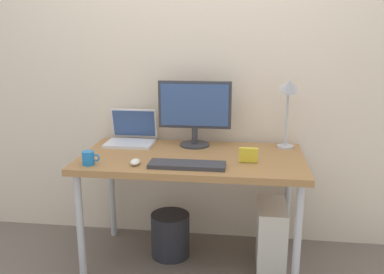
{
  "coord_description": "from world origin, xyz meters",
  "views": [
    {
      "loc": [
        0.32,
        -2.49,
        1.5
      ],
      "look_at": [
        0.0,
        0.0,
        0.86
      ],
      "focal_mm": 39.35,
      "sensor_mm": 36.0,
      "label": 1
    }
  ],
  "objects_px": {
    "laptop": "(132,135)",
    "wastebasket": "(170,235)",
    "coffee_mug": "(89,158)",
    "keyboard": "(186,165)",
    "desk": "(192,165)",
    "monitor": "(195,110)",
    "photo_frame": "(248,155)",
    "desk_lamp": "(289,96)",
    "mouse": "(135,162)",
    "computer_tower": "(271,235)"
  },
  "relations": [
    {
      "from": "laptop",
      "to": "computer_tower",
      "type": "bearing_deg",
      "value": -12.59
    },
    {
      "from": "laptop",
      "to": "photo_frame",
      "type": "bearing_deg",
      "value": -23.71
    },
    {
      "from": "desk",
      "to": "mouse",
      "type": "bearing_deg",
      "value": -143.55
    },
    {
      "from": "mouse",
      "to": "coffee_mug",
      "type": "relative_size",
      "value": 0.85
    },
    {
      "from": "laptop",
      "to": "mouse",
      "type": "xyz_separation_m",
      "value": [
        0.15,
        -0.47,
        -0.04
      ]
    },
    {
      "from": "desk",
      "to": "wastebasket",
      "type": "xyz_separation_m",
      "value": [
        -0.16,
        0.07,
        -0.52
      ]
    },
    {
      "from": "mouse",
      "to": "photo_frame",
      "type": "distance_m",
      "value": 0.66
    },
    {
      "from": "monitor",
      "to": "wastebasket",
      "type": "height_order",
      "value": "monitor"
    },
    {
      "from": "laptop",
      "to": "coffee_mug",
      "type": "xyz_separation_m",
      "value": [
        -0.12,
        -0.5,
        -0.02
      ]
    },
    {
      "from": "coffee_mug",
      "to": "photo_frame",
      "type": "xyz_separation_m",
      "value": [
        0.92,
        0.15,
        0.01
      ]
    },
    {
      "from": "mouse",
      "to": "coffee_mug",
      "type": "xyz_separation_m",
      "value": [
        -0.27,
        -0.03,
        0.02
      ]
    },
    {
      "from": "desk_lamp",
      "to": "wastebasket",
      "type": "relative_size",
      "value": 1.63
    },
    {
      "from": "computer_tower",
      "to": "laptop",
      "type": "bearing_deg",
      "value": 167.41
    },
    {
      "from": "keyboard",
      "to": "monitor",
      "type": "bearing_deg",
      "value": 91.05
    },
    {
      "from": "desk",
      "to": "laptop",
      "type": "relative_size",
      "value": 4.33
    },
    {
      "from": "keyboard",
      "to": "photo_frame",
      "type": "height_order",
      "value": "photo_frame"
    },
    {
      "from": "mouse",
      "to": "photo_frame",
      "type": "bearing_deg",
      "value": 10.5
    },
    {
      "from": "laptop",
      "to": "computer_tower",
      "type": "xyz_separation_m",
      "value": [
        0.97,
        -0.22,
        -0.59
      ]
    },
    {
      "from": "desk",
      "to": "coffee_mug",
      "type": "height_order",
      "value": "coffee_mug"
    },
    {
      "from": "mouse",
      "to": "laptop",
      "type": "bearing_deg",
      "value": 107.53
    },
    {
      "from": "laptop",
      "to": "computer_tower",
      "type": "relative_size",
      "value": 0.76
    },
    {
      "from": "keyboard",
      "to": "coffee_mug",
      "type": "height_order",
      "value": "coffee_mug"
    },
    {
      "from": "coffee_mug",
      "to": "computer_tower",
      "type": "xyz_separation_m",
      "value": [
        1.08,
        0.29,
        -0.57
      ]
    },
    {
      "from": "desk",
      "to": "laptop",
      "type": "height_order",
      "value": "laptop"
    },
    {
      "from": "desk_lamp",
      "to": "wastebasket",
      "type": "distance_m",
      "value": 1.21
    },
    {
      "from": "desk_lamp",
      "to": "mouse",
      "type": "relative_size",
      "value": 5.42
    },
    {
      "from": "laptop",
      "to": "mouse",
      "type": "height_order",
      "value": "laptop"
    },
    {
      "from": "mouse",
      "to": "coffee_mug",
      "type": "height_order",
      "value": "coffee_mug"
    },
    {
      "from": "computer_tower",
      "to": "mouse",
      "type": "bearing_deg",
      "value": -162.56
    },
    {
      "from": "monitor",
      "to": "laptop",
      "type": "bearing_deg",
      "value": 177.83
    },
    {
      "from": "photo_frame",
      "to": "desk_lamp",
      "type": "bearing_deg",
      "value": 53.83
    },
    {
      "from": "computer_tower",
      "to": "wastebasket",
      "type": "distance_m",
      "value": 0.67
    },
    {
      "from": "desk_lamp",
      "to": "mouse",
      "type": "distance_m",
      "value": 1.06
    },
    {
      "from": "desk",
      "to": "monitor",
      "type": "height_order",
      "value": "monitor"
    },
    {
      "from": "laptop",
      "to": "wastebasket",
      "type": "height_order",
      "value": "laptop"
    },
    {
      "from": "mouse",
      "to": "computer_tower",
      "type": "relative_size",
      "value": 0.21
    },
    {
      "from": "mouse",
      "to": "photo_frame",
      "type": "height_order",
      "value": "photo_frame"
    },
    {
      "from": "keyboard",
      "to": "wastebasket",
      "type": "xyz_separation_m",
      "value": [
        -0.15,
        0.29,
        -0.6
      ]
    },
    {
      "from": "laptop",
      "to": "coffee_mug",
      "type": "distance_m",
      "value": 0.52
    },
    {
      "from": "monitor",
      "to": "desk_lamp",
      "type": "xyz_separation_m",
      "value": [
        0.6,
        0.0,
        0.1
      ]
    },
    {
      "from": "desk",
      "to": "keyboard",
      "type": "distance_m",
      "value": 0.24
    },
    {
      "from": "monitor",
      "to": "computer_tower",
      "type": "height_order",
      "value": "monitor"
    },
    {
      "from": "desk",
      "to": "wastebasket",
      "type": "bearing_deg",
      "value": 156.6
    },
    {
      "from": "coffee_mug",
      "to": "wastebasket",
      "type": "relative_size",
      "value": 0.35
    },
    {
      "from": "photo_frame",
      "to": "wastebasket",
      "type": "height_order",
      "value": "photo_frame"
    },
    {
      "from": "mouse",
      "to": "photo_frame",
      "type": "xyz_separation_m",
      "value": [
        0.65,
        0.12,
        0.03
      ]
    },
    {
      "from": "monitor",
      "to": "wastebasket",
      "type": "xyz_separation_m",
      "value": [
        -0.14,
        -0.16,
        -0.84
      ]
    },
    {
      "from": "desk_lamp",
      "to": "photo_frame",
      "type": "height_order",
      "value": "desk_lamp"
    },
    {
      "from": "desk_lamp",
      "to": "keyboard",
      "type": "height_order",
      "value": "desk_lamp"
    },
    {
      "from": "mouse",
      "to": "wastebasket",
      "type": "bearing_deg",
      "value": 63.33
    }
  ]
}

